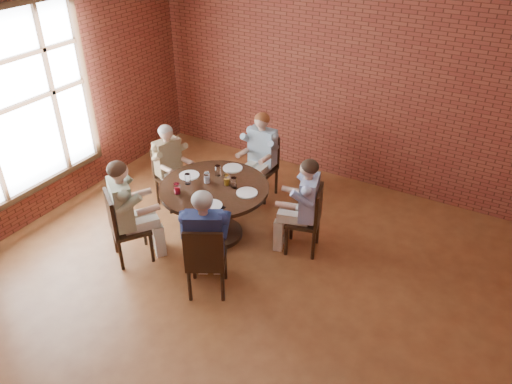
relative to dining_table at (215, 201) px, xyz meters
The scene contains 25 objects.
floor 1.60m from the dining_table, 53.40° to the right, with size 7.00×7.00×0.00m, color brown.
wall_back 2.72m from the dining_table, 68.53° to the left, with size 7.00×7.00×0.00m, color brown.
window 2.67m from the dining_table, 160.40° to the right, with size 0.10×2.16×2.36m.
dining_table is the anchor object (origin of this frame).
chair_a 1.21m from the dining_table, 15.34° to the left, with size 0.49×0.49×0.90m.
diner_a 1.14m from the dining_table, 15.34° to the left, with size 0.49×0.60×1.27m, color #4158AA, non-canonical shape.
chair_b 1.23m from the dining_table, 89.43° to the left, with size 0.41×0.41×0.91m.
diner_b 1.15m from the dining_table, 89.43° to the left, with size 0.50×0.62×1.29m, color #99B2C3, non-canonical shape.
chair_c 1.06m from the dining_table, 162.02° to the left, with size 0.47×0.47×0.88m.
diner_c 0.99m from the dining_table, 162.02° to the left, with size 0.46×0.57×1.22m, color brown, non-canonical shape.
chair_d 1.17m from the dining_table, 125.39° to the right, with size 0.60×0.60×0.94m.
diner_d 1.09m from the dining_table, 125.39° to the right, with size 0.53×0.65×1.34m, color #B7A990, non-canonical shape.
chair_e 1.11m from the dining_table, 61.06° to the right, with size 0.57×0.57×0.93m.
diner_e 1.04m from the dining_table, 61.06° to the right, with size 0.52×0.64×1.32m, color #1C264F, non-canonical shape.
plate_a 0.50m from the dining_table, ahead, with size 0.26×0.26×0.01m, color white.
plate_b 0.55m from the dining_table, 94.56° to the left, with size 0.26×0.26×0.01m, color white.
plate_c 0.48m from the dining_table, behind, with size 0.26×0.26×0.01m, color white.
plate_d 0.50m from the dining_table, 59.73° to the right, with size 0.26×0.26×0.01m, color white.
glass_a 0.39m from the dining_table, 21.96° to the left, with size 0.07×0.07×0.14m, color white.
glass_b 0.33m from the dining_table, 41.05° to the left, with size 0.07×0.07×0.14m, color white.
glass_c 0.40m from the dining_table, 113.29° to the left, with size 0.07×0.07×0.14m, color white.
glass_d 0.32m from the dining_table, 166.90° to the left, with size 0.07×0.07×0.14m, color white.
glass_e 0.44m from the dining_table, 160.25° to the right, with size 0.07×0.07×0.14m, color white.
glass_f 0.55m from the dining_table, 127.70° to the right, with size 0.07×0.07×0.14m, color white.
smartphone 0.57m from the dining_table, 48.84° to the right, with size 0.07×0.14×0.01m, color black.
Camera 1 is at (2.21, -3.11, 3.95)m, focal length 35.00 mm.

